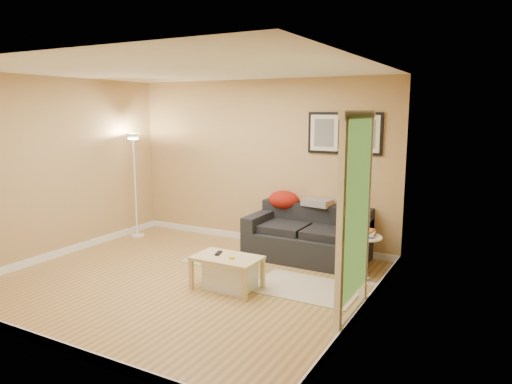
# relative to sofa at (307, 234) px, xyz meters

# --- Properties ---
(floor) EXTENTS (4.50, 4.50, 0.00)m
(floor) POSITION_rel_sofa_xyz_m (-1.01, -1.53, -0.38)
(floor) COLOR tan
(floor) RESTS_ON ground
(ceiling) EXTENTS (4.50, 4.50, 0.00)m
(ceiling) POSITION_rel_sofa_xyz_m (-1.01, -1.53, 2.23)
(ceiling) COLOR white
(ceiling) RESTS_ON wall_back
(wall_back) EXTENTS (4.50, 0.00, 4.50)m
(wall_back) POSITION_rel_sofa_xyz_m (-1.01, 0.47, 0.92)
(wall_back) COLOR tan
(wall_back) RESTS_ON ground
(wall_front) EXTENTS (4.50, 0.00, 4.50)m
(wall_front) POSITION_rel_sofa_xyz_m (-1.01, -3.53, 0.92)
(wall_front) COLOR tan
(wall_front) RESTS_ON ground
(wall_left) EXTENTS (0.00, 4.00, 4.00)m
(wall_left) POSITION_rel_sofa_xyz_m (-3.26, -1.53, 0.92)
(wall_left) COLOR tan
(wall_left) RESTS_ON ground
(wall_right) EXTENTS (0.00, 4.00, 4.00)m
(wall_right) POSITION_rel_sofa_xyz_m (1.24, -1.53, 0.92)
(wall_right) COLOR tan
(wall_right) RESTS_ON ground
(baseboard_back) EXTENTS (4.50, 0.02, 0.10)m
(baseboard_back) POSITION_rel_sofa_xyz_m (-1.01, 0.46, -0.33)
(baseboard_back) COLOR white
(baseboard_back) RESTS_ON ground
(baseboard_front) EXTENTS (4.50, 0.02, 0.10)m
(baseboard_front) POSITION_rel_sofa_xyz_m (-1.01, -3.52, -0.33)
(baseboard_front) COLOR white
(baseboard_front) RESTS_ON ground
(baseboard_left) EXTENTS (0.02, 4.00, 0.10)m
(baseboard_left) POSITION_rel_sofa_xyz_m (-3.25, -1.53, -0.33)
(baseboard_left) COLOR white
(baseboard_left) RESTS_ON ground
(baseboard_right) EXTENTS (0.02, 4.00, 0.10)m
(baseboard_right) POSITION_rel_sofa_xyz_m (1.23, -1.53, -0.33)
(baseboard_right) COLOR white
(baseboard_right) RESTS_ON ground
(sofa) EXTENTS (1.70, 0.90, 0.75)m
(sofa) POSITION_rel_sofa_xyz_m (0.00, 0.00, 0.00)
(sofa) COLOR black
(sofa) RESTS_ON ground
(red_throw) EXTENTS (0.48, 0.36, 0.28)m
(red_throw) POSITION_rel_sofa_xyz_m (-0.52, 0.31, 0.40)
(red_throw) COLOR #AA230F
(red_throw) RESTS_ON sofa
(plaid_throw) EXTENTS (0.45, 0.32, 0.10)m
(plaid_throw) POSITION_rel_sofa_xyz_m (0.03, 0.31, 0.41)
(plaid_throw) COLOR tan
(plaid_throw) RESTS_ON sofa
(framed_print_left) EXTENTS (0.50, 0.04, 0.60)m
(framed_print_left) POSITION_rel_sofa_xyz_m (0.07, 0.45, 1.43)
(framed_print_left) COLOR black
(framed_print_left) RESTS_ON wall_back
(framed_print_right) EXTENTS (0.50, 0.04, 0.60)m
(framed_print_right) POSITION_rel_sofa_xyz_m (0.67, 0.45, 1.43)
(framed_print_right) COLOR black
(framed_print_right) RESTS_ON wall_back
(area_rug) EXTENTS (1.25, 0.85, 0.01)m
(area_rug) POSITION_rel_sofa_xyz_m (0.44, -1.07, -0.37)
(area_rug) COLOR beige
(area_rug) RESTS_ON ground
(green_runner) EXTENTS (0.70, 0.50, 0.01)m
(green_runner) POSITION_rel_sofa_xyz_m (-1.19, -0.75, -0.37)
(green_runner) COLOR #668C4C
(green_runner) RESTS_ON ground
(coffee_table) EXTENTS (0.88, 0.62, 0.40)m
(coffee_table) POSITION_rel_sofa_xyz_m (-0.40, -1.53, -0.17)
(coffee_table) COLOR #D7C183
(coffee_table) RESTS_ON ground
(remote_control) EXTENTS (0.09, 0.17, 0.02)m
(remote_control) POSITION_rel_sofa_xyz_m (-0.54, -1.49, 0.04)
(remote_control) COLOR black
(remote_control) RESTS_ON coffee_table
(tape_roll) EXTENTS (0.07, 0.07, 0.03)m
(tape_roll) POSITION_rel_sofa_xyz_m (-0.30, -1.58, 0.04)
(tape_roll) COLOR yellow
(tape_roll) RESTS_ON coffee_table
(storage_bin) EXTENTS (0.58, 0.42, 0.36)m
(storage_bin) POSITION_rel_sofa_xyz_m (-0.37, -1.50, -0.20)
(storage_bin) COLOR white
(storage_bin) RESTS_ON ground
(side_table) EXTENTS (0.40, 0.40, 0.61)m
(side_table) POSITION_rel_sofa_xyz_m (1.01, -0.57, -0.07)
(side_table) COLOR white
(side_table) RESTS_ON ground
(book_stack) EXTENTS (0.19, 0.25, 0.08)m
(book_stack) POSITION_rel_sofa_xyz_m (1.01, -0.56, 0.27)
(book_stack) COLOR #2C4B85
(book_stack) RESTS_ON side_table
(floor_lamp) EXTENTS (0.23, 0.23, 1.75)m
(floor_lamp) POSITION_rel_sofa_xyz_m (-3.01, -0.24, 0.46)
(floor_lamp) COLOR white
(floor_lamp) RESTS_ON ground
(doorway) EXTENTS (0.12, 1.01, 2.13)m
(doorway) POSITION_rel_sofa_xyz_m (1.19, -1.68, 0.65)
(doorway) COLOR white
(doorway) RESTS_ON ground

